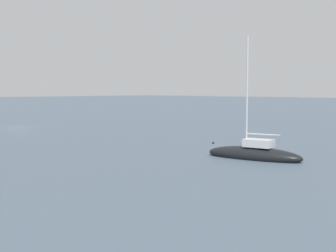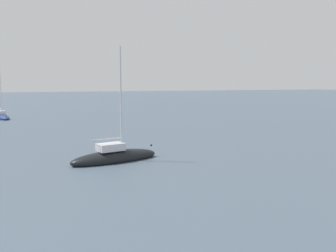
# 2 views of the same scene
# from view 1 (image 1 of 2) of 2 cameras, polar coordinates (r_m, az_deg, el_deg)

# --- Properties ---
(ground_plane) EXTENTS (500.00, 500.00, 0.00)m
(ground_plane) POSITION_cam_1_polar(r_m,az_deg,el_deg) (65.68, -18.49, -0.13)
(ground_plane) COLOR #475666
(sailboat_black_mid) EXTENTS (3.52, 7.81, 9.62)m
(sailboat_black_mid) POSITION_cam_1_polar(r_m,az_deg,el_deg) (34.33, 10.91, -3.52)
(sailboat_black_mid) COLOR black
(sailboat_black_mid) RESTS_ON ground_plane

